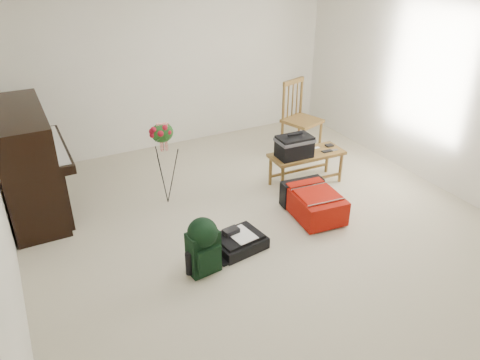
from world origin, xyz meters
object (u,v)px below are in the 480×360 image
dining_chair (301,119)px  green_backpack (203,244)px  flower_stand (165,164)px  black_duffel (238,241)px  bench (299,149)px  piano (29,165)px  red_suitcase (311,201)px

dining_chair → green_backpack: bearing=-158.4°
flower_stand → black_duffel: bearing=-60.6°
dining_chair → flower_stand: bearing=175.4°
flower_stand → bench: bearing=0.5°
black_duffel → green_backpack: size_ratio=0.95×
piano → dining_chair: (3.69, -0.02, -0.07)m
bench → flower_stand: bearing=169.2°
bench → black_duffel: size_ratio=1.74×
red_suitcase → black_duffel: red_suitcase is taller
red_suitcase → piano: bearing=157.0°
piano → bench: piano is taller
dining_chair → red_suitcase: dining_chair is taller
red_suitcase → flower_stand: 1.76m
piano → dining_chair: piano is taller
piano → green_backpack: (1.30, -1.95, -0.27)m
red_suitcase → dining_chair: bearing=66.2°
green_backpack → bench: bearing=23.7°
dining_chair → red_suitcase: size_ratio=1.37×
bench → dining_chair: 1.09m
red_suitcase → flower_stand: bearing=149.8°
bench → flower_stand: (-1.63, 0.38, -0.01)m
green_backpack → flower_stand: bearing=77.9°
dining_chair → flower_stand: size_ratio=1.01×
bench → red_suitcase: (-0.22, -0.63, -0.36)m
dining_chair → flower_stand: (-2.26, -0.51, -0.01)m
dining_chair → green_backpack: dining_chair is taller
dining_chair → bench: bearing=-142.6°
bench → flower_stand: flower_stand is taller
bench → dining_chair: dining_chair is taller
red_suitcase → flower_stand: flower_stand is taller
bench → red_suitcase: bearing=-107.2°
piano → green_backpack: size_ratio=2.52×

